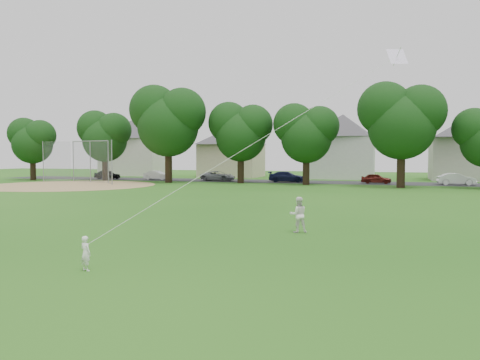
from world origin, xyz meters
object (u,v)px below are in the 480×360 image
(kite, at_px, (269,134))
(baseball_backstop, at_px, (87,162))
(toddler, at_px, (86,253))
(older_boy, at_px, (298,215))

(kite, height_order, baseball_backstop, kite)
(toddler, xyz_separation_m, kite, (4.03, 4.30, 3.35))
(toddler, height_order, older_boy, older_boy)
(kite, relative_size, baseball_backstop, 1.24)
(baseball_backstop, bearing_deg, toddler, -54.24)
(kite, bearing_deg, toddler, -133.16)
(toddler, xyz_separation_m, older_boy, (4.34, 8.01, 0.25))
(baseball_backstop, bearing_deg, older_boy, -42.61)
(toddler, distance_m, older_boy, 9.11)
(toddler, distance_m, baseball_backstop, 43.85)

